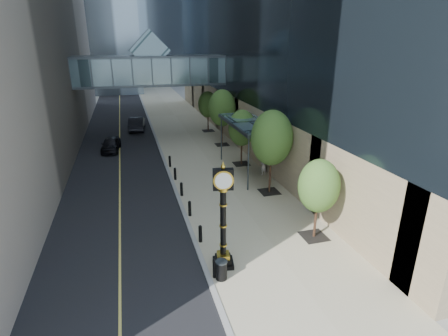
{
  "coord_description": "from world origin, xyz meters",
  "views": [
    {
      "loc": [
        -5.99,
        -12.25,
        10.44
      ],
      "look_at": [
        -0.51,
        7.2,
        3.13
      ],
      "focal_mm": 28.0,
      "sensor_mm": 36.0,
      "label": 1
    }
  ],
  "objects_px": {
    "street_clock": "(223,224)",
    "trash_bin": "(221,270)",
    "pedestrian": "(264,166)",
    "car_near": "(111,144)",
    "car_far": "(137,123)"
  },
  "relations": [
    {
      "from": "street_clock",
      "to": "trash_bin",
      "type": "height_order",
      "value": "street_clock"
    },
    {
      "from": "street_clock",
      "to": "car_near",
      "type": "bearing_deg",
      "value": 115.26
    },
    {
      "from": "car_far",
      "to": "street_clock",
      "type": "bearing_deg",
      "value": 101.59
    },
    {
      "from": "car_near",
      "to": "trash_bin",
      "type": "bearing_deg",
      "value": -70.24
    },
    {
      "from": "street_clock",
      "to": "car_far",
      "type": "relative_size",
      "value": 1.04
    },
    {
      "from": "car_near",
      "to": "street_clock",
      "type": "bearing_deg",
      "value": -68.74
    },
    {
      "from": "street_clock",
      "to": "car_near",
      "type": "height_order",
      "value": "street_clock"
    },
    {
      "from": "trash_bin",
      "to": "car_near",
      "type": "bearing_deg",
      "value": 103.25
    },
    {
      "from": "street_clock",
      "to": "car_near",
      "type": "xyz_separation_m",
      "value": [
        -5.72,
        21.71,
        -1.62
      ]
    },
    {
      "from": "car_far",
      "to": "car_near",
      "type": "bearing_deg",
      "value": 77.24
    },
    {
      "from": "street_clock",
      "to": "pedestrian",
      "type": "distance_m",
      "value": 13.01
    },
    {
      "from": "trash_bin",
      "to": "street_clock",
      "type": "bearing_deg",
      "value": 69.97
    },
    {
      "from": "car_near",
      "to": "car_far",
      "type": "bearing_deg",
      "value": 77.4
    },
    {
      "from": "pedestrian",
      "to": "car_near",
      "type": "bearing_deg",
      "value": -60.07
    },
    {
      "from": "car_near",
      "to": "pedestrian",
      "type": "bearing_deg",
      "value": -34.24
    }
  ]
}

